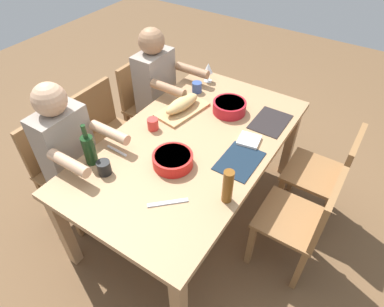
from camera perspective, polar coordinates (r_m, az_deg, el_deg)
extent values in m
plane|color=brown|center=(2.78, 0.00, -9.63)|extent=(8.00, 8.00, 0.00)
cube|color=#A87F56|center=(2.25, 0.00, 1.71)|extent=(1.78, 1.03, 0.04)
cube|color=#A87F56|center=(2.95, 16.47, 1.87)|extent=(0.07, 0.07, 0.70)
cube|color=#A87F56|center=(2.38, -21.09, -12.32)|extent=(0.07, 0.07, 0.70)
cube|color=#A87F56|center=(3.23, 1.26, 7.71)|extent=(0.07, 0.07, 0.70)
cube|color=olive|center=(2.82, -13.01, 2.79)|extent=(0.40, 0.40, 0.03)
cube|color=olive|center=(2.81, -16.39, 7.38)|extent=(0.38, 0.04, 0.40)
cube|color=olive|center=(2.96, -7.75, 0.10)|extent=(0.04, 0.04, 0.42)
cube|color=olive|center=(2.79, -12.12, -3.84)|extent=(0.04, 0.04, 0.42)
cube|color=olive|center=(3.15, -12.56, 2.37)|extent=(0.04, 0.04, 0.42)
cube|color=olive|center=(2.99, -16.91, -1.19)|extent=(0.04, 0.04, 0.42)
cube|color=olive|center=(3.10, -6.87, 7.69)|extent=(0.40, 0.40, 0.03)
cube|color=olive|center=(3.09, -9.89, 11.92)|extent=(0.38, 0.04, 0.40)
cube|color=olive|center=(3.25, -2.33, 4.98)|extent=(0.04, 0.04, 0.42)
cube|color=olive|center=(3.05, -5.99, 1.70)|extent=(0.04, 0.04, 0.42)
cube|color=olive|center=(3.43, -7.04, 6.83)|extent=(0.04, 0.04, 0.42)
cube|color=olive|center=(3.23, -10.78, 3.82)|extent=(0.04, 0.04, 0.42)
cylinder|color=#2D2D38|center=(3.17, -2.53, 4.03)|extent=(0.11, 0.11, 0.45)
cylinder|color=#2D2D38|center=(3.07, -4.24, 2.46)|extent=(0.11, 0.11, 0.45)
cube|color=gray|center=(2.91, -6.39, 11.99)|extent=(0.34, 0.20, 0.55)
cylinder|color=#9E7251|center=(2.83, 0.04, 14.12)|extent=(0.07, 0.30, 0.07)
cylinder|color=#9E7251|center=(2.59, -4.14, 11.10)|extent=(0.07, 0.30, 0.07)
sphere|color=#9E7251|center=(2.75, -7.00, 18.64)|extent=(0.21, 0.21, 0.21)
cube|color=olive|center=(2.61, -20.27, -3.08)|extent=(0.40, 0.40, 0.03)
cube|color=olive|center=(2.60, -23.97, 1.85)|extent=(0.38, 0.04, 0.40)
cube|color=olive|center=(2.73, -14.23, -5.73)|extent=(0.04, 0.04, 0.42)
cube|color=olive|center=(2.61, -19.40, -10.26)|extent=(0.04, 0.04, 0.42)
cube|color=olive|center=(2.93, -18.98, -2.88)|extent=(0.04, 0.04, 0.42)
cube|color=olive|center=(2.82, -23.97, -6.92)|extent=(0.04, 0.04, 0.42)
cylinder|color=#2D2D38|center=(2.66, -14.83, -7.19)|extent=(0.11, 0.11, 0.45)
cylinder|color=#2D2D38|center=(2.60, -17.28, -9.37)|extent=(0.11, 0.11, 0.45)
cube|color=gray|center=(2.38, -20.95, 1.21)|extent=(0.34, 0.20, 0.55)
cylinder|color=tan|center=(2.21, -13.99, 3.53)|extent=(0.07, 0.30, 0.07)
cylinder|color=tan|center=(2.06, -20.42, -1.56)|extent=(0.07, 0.30, 0.07)
sphere|color=tan|center=(2.18, -23.33, 8.53)|extent=(0.21, 0.21, 0.21)
cube|color=olive|center=(2.27, 16.55, -10.67)|extent=(0.40, 0.40, 0.03)
cube|color=olive|center=(2.10, 22.30, -9.04)|extent=(0.38, 0.04, 0.40)
cube|color=olive|center=(2.37, 10.06, -15.16)|extent=(0.04, 0.04, 0.42)
cube|color=olive|center=(2.57, 13.37, -9.59)|extent=(0.04, 0.04, 0.42)
cube|color=olive|center=(2.34, 17.93, -18.52)|extent=(0.04, 0.04, 0.42)
cube|color=olive|center=(2.54, 20.51, -12.55)|extent=(0.04, 0.04, 0.42)
cube|color=olive|center=(2.61, 20.29, -3.14)|extent=(0.40, 0.40, 0.03)
cube|color=olive|center=(2.46, 25.38, -1.23)|extent=(0.38, 0.04, 0.40)
cube|color=olive|center=(2.66, 14.63, -7.39)|extent=(0.04, 0.04, 0.42)
cube|color=olive|center=(2.90, 17.13, -2.97)|extent=(0.04, 0.04, 0.42)
cube|color=olive|center=(2.64, 21.49, -10.20)|extent=(0.04, 0.04, 0.42)
cube|color=olive|center=(2.88, 23.40, -5.49)|extent=(0.04, 0.04, 0.42)
cylinder|color=red|center=(2.05, -3.32, -1.09)|extent=(0.25, 0.25, 0.08)
cylinder|color=orange|center=(2.03, -3.35, -0.56)|extent=(0.22, 0.22, 0.03)
cylinder|color=#B21923|center=(2.50, 6.44, 7.95)|extent=(0.25, 0.25, 0.09)
cylinder|color=beige|center=(2.48, 6.50, 8.49)|extent=(0.22, 0.22, 0.03)
cube|color=tan|center=(2.52, -1.70, 7.51)|extent=(0.43, 0.28, 0.02)
ellipsoid|color=tan|center=(2.48, -1.73, 8.55)|extent=(0.33, 0.16, 0.09)
cylinder|color=#193819|center=(2.12, -17.22, 0.56)|extent=(0.08, 0.08, 0.20)
cylinder|color=#193819|center=(2.03, -18.04, 3.61)|extent=(0.03, 0.03, 0.09)
cylinder|color=brown|center=(1.81, 6.18, -5.66)|extent=(0.06, 0.06, 0.22)
cylinder|color=silver|center=(2.89, 2.74, 12.37)|extent=(0.07, 0.07, 0.01)
cylinder|color=silver|center=(2.87, 2.77, 13.07)|extent=(0.01, 0.01, 0.07)
cone|color=silver|center=(2.83, 2.82, 14.48)|extent=(0.08, 0.08, 0.08)
cylinder|color=red|center=(2.34, -6.75, 5.05)|extent=(0.08, 0.08, 0.08)
cylinder|color=#334C8C|center=(2.72, 0.85, 11.33)|extent=(0.08, 0.08, 0.08)
cylinder|color=black|center=(2.06, -14.88, -2.37)|extent=(0.08, 0.08, 0.09)
cube|color=silver|center=(2.22, -12.79, 0.47)|extent=(0.02, 0.17, 0.01)
cube|color=#142333|center=(2.11, 8.15, -1.29)|extent=(0.32, 0.23, 0.01)
cube|color=black|center=(2.47, 13.32, 5.34)|extent=(0.32, 0.23, 0.01)
cube|color=silver|center=(1.87, -4.17, -8.44)|extent=(0.18, 0.18, 0.01)
cube|color=white|center=(2.26, 9.78, 2.24)|extent=(0.16, 0.16, 0.02)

